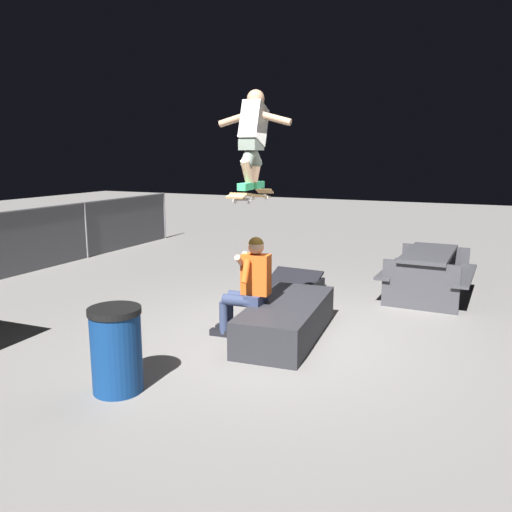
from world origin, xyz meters
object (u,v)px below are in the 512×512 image
Objects in this scene: picnic_table_back at (428,267)px; trash_bin at (116,349)px; skater_airborne at (253,135)px; ledge_box_main at (287,320)px; kicker_ramp at (290,287)px; skateboard at (251,195)px; person_sitting_on_ledge at (248,283)px.

picnic_table_back is 5.28m from trash_bin.
ledge_box_main is at bearing -44.60° from skater_airborne.
picnic_table_back is at bearing -75.18° from kicker_ramp.
skateboard is 0.59× the size of picnic_table_back.
trash_bin is (-4.17, 0.18, 0.36)m from kicker_ramp.
trash_bin is (-1.78, 0.62, -2.06)m from skater_airborne.
kicker_ramp is at bearing 104.82° from picnic_table_back.
person_sitting_on_ledge is 3.38m from picnic_table_back.
ledge_box_main is at bearing -39.58° from skateboard.
trash_bin is at bearing 160.69° from skater_airborne.
skateboard is 0.69m from skater_airborne.
ledge_box_main is 1.89× the size of skateboard.
ledge_box_main is at bearing 152.38° from picnic_table_back.
skater_airborne is (-0.12, -0.13, 1.78)m from person_sitting_on_ledge.
kicker_ramp is 0.57× the size of picnic_table_back.
picnic_table_back reaches higher than ledge_box_main.
skateboard is at bearing 140.42° from ledge_box_main.
skater_airborne reaches higher than trash_bin.
trash_bin reaches higher than ledge_box_main.
skateboard is at bearing -176.11° from skater_airborne.
skater_airborne is (-0.32, 0.31, 2.26)m from ledge_box_main.
skater_airborne is at bearing -169.56° from kicker_ramp.
picnic_table_back is at bearing -27.62° from ledge_box_main.
person_sitting_on_ledge is 1.53× the size of trash_bin.
picnic_table_back is 2.07× the size of trash_bin.
picnic_table_back is (2.96, -1.70, -1.98)m from skater_airborne.
person_sitting_on_ledge is 2.39m from kicker_ramp.
kicker_ramp is (2.40, 0.44, -2.42)m from skater_airborne.
ledge_box_main reaches higher than kicker_ramp.
picnic_table_back is at bearing -29.28° from skateboard.
person_sitting_on_ledge is at bearing 114.19° from ledge_box_main.
ledge_box_main is 1.53× the size of person_sitting_on_ledge.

